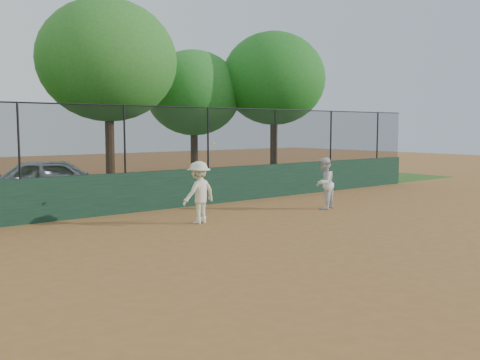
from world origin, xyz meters
TOP-DOWN VIEW (x-y plane):
  - ground at (0.00, 0.00)m, footprint 80.00×80.00m
  - back_wall at (0.00, 6.00)m, footprint 26.00×0.20m
  - grass_strip at (0.00, 12.00)m, footprint 36.00×12.00m
  - parked_car at (-1.38, 9.15)m, footprint 4.86×3.50m
  - player_second at (4.71, 2.87)m, footprint 0.94×0.84m
  - player_main at (0.24, 3.24)m, footprint 1.16×0.81m
  - fence_assembly at (-0.03, 6.00)m, footprint 26.00×0.06m
  - tree_2 at (1.60, 11.48)m, footprint 5.53×5.03m
  - tree_3 at (6.58, 12.89)m, footprint 4.64×4.22m
  - tree_4 at (9.92, 10.93)m, footprint 5.16×4.69m

SIDE VIEW (x-z plane):
  - ground at x=0.00m, z-range 0.00..0.00m
  - grass_strip at x=0.00m, z-range 0.00..0.01m
  - back_wall at x=0.00m, z-range 0.00..1.20m
  - parked_car at x=-1.38m, z-range 0.00..1.54m
  - player_second at x=4.71m, z-range 0.00..1.61m
  - player_main at x=0.24m, z-range -0.25..1.90m
  - fence_assembly at x=-0.03m, z-range 1.24..3.24m
  - tree_3 at x=6.58m, z-range 1.06..7.23m
  - tree_4 at x=9.92m, z-range 1.31..8.42m
  - tree_2 at x=1.60m, z-range 1.37..8.91m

